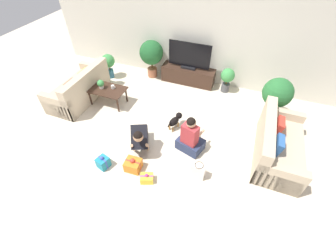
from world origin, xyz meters
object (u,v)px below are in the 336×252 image
at_px(potted_plant_corner_right, 277,94).
at_px(person_kneeling, 140,137).
at_px(person_sitting, 190,138).
at_px(tabletop_plant, 101,84).
at_px(gift_box_b, 133,165).
at_px(mug, 113,87).
at_px(sofa_right, 277,145).
at_px(tv, 189,57).
at_px(dog, 175,120).
at_px(tv_console, 188,75).
at_px(potted_plant_corner_left, 108,63).
at_px(potted_plant_back_left, 151,54).
at_px(gift_box_a, 103,162).
at_px(sofa_left, 80,89).
at_px(gift_box_c, 147,178).
at_px(potted_plant_back_right, 227,78).
at_px(gift_bag_a, 198,171).
at_px(coffee_table, 107,91).

xyz_separation_m(potted_plant_corner_right, person_kneeling, (-2.47, -2.01, -0.36)).
height_order(person_sitting, tabletop_plant, person_sitting).
xyz_separation_m(gift_box_b, mug, (-1.40, 1.72, 0.36)).
height_order(sofa_right, tv, tv).
bearing_deg(potted_plant_corner_right, dog, -150.70).
xyz_separation_m(tv_console, potted_plant_corner_left, (-2.26, -0.55, 0.23)).
bearing_deg(tv, tv_console, 0.00).
bearing_deg(gift_box_b, dog, 75.27).
relative_size(tv, potted_plant_corner_right, 1.10).
relative_size(person_kneeling, tabletop_plant, 3.66).
relative_size(potted_plant_back_left, person_kneeling, 1.33).
bearing_deg(potted_plant_corner_left, tv, 13.75).
height_order(person_kneeling, gift_box_a, person_kneeling).
relative_size(sofa_left, tv, 1.48).
bearing_deg(sofa_left, person_sitting, 78.31).
height_order(potted_plant_back_left, gift_box_a, potted_plant_back_left).
bearing_deg(potted_plant_corner_right, gift_box_a, -137.70).
distance_m(potted_plant_corner_right, gift_box_b, 3.53).
xyz_separation_m(potted_plant_back_left, gift_box_a, (0.44, -3.41, -0.59)).
height_order(tv, gift_box_c, tv).
xyz_separation_m(potted_plant_corner_left, gift_box_b, (2.17, -2.76, -0.35)).
distance_m(potted_plant_back_left, mug, 1.60).
distance_m(sofa_right, tabletop_plant, 4.24).
distance_m(sofa_left, dog, 2.70).
xyz_separation_m(sofa_left, potted_plant_back_left, (1.30, 1.71, 0.42)).
distance_m(tv, gift_box_a, 3.59).
distance_m(person_kneeling, mug, 1.78).
relative_size(gift_box_a, tabletop_plant, 1.31).
bearing_deg(person_sitting, tabletop_plant, 0.25).
relative_size(mug, tabletop_plant, 0.54).
bearing_deg(sofa_left, potted_plant_back_left, 142.79).
bearing_deg(potted_plant_corner_right, potted_plant_corner_left, 177.28).
bearing_deg(gift_box_b, tv_console, 88.54).
relative_size(potted_plant_back_left, potted_plant_corner_left, 1.51).
distance_m(potted_plant_corner_left, person_kneeling, 3.06).
xyz_separation_m(potted_plant_back_left, person_sitting, (1.89, -2.38, -0.39)).
relative_size(sofa_left, potted_plant_back_right, 2.53).
relative_size(gift_box_c, mug, 2.36).
xyz_separation_m(sofa_left, gift_box_b, (2.32, -1.54, -0.18)).
relative_size(tv, tabletop_plant, 5.22).
xyz_separation_m(sofa_left, gift_box_a, (1.74, -1.70, -0.18)).
bearing_deg(gift_bag_a, tabletop_plant, 154.87).
bearing_deg(gift_box_b, tabletop_plant, 135.81).
bearing_deg(tabletop_plant, tv, 43.33).
bearing_deg(person_kneeling, sofa_right, -7.31).
relative_size(tv, potted_plant_back_left, 1.07).
relative_size(coffee_table, tabletop_plant, 4.14).
relative_size(potted_plant_back_left, mug, 9.09).
distance_m(gift_bag_a, mug, 3.01).
bearing_deg(person_sitting, potted_plant_back_right, -80.76).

